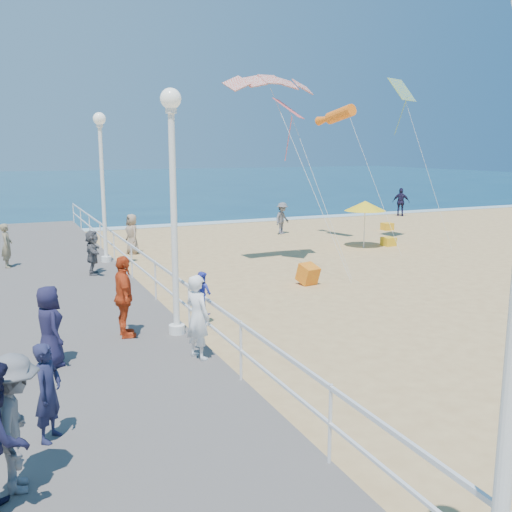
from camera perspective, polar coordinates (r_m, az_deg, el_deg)
name	(u,v)px	position (r m, az deg, el deg)	size (l,w,h in m)	color
ground	(373,321)	(15.43, 11.67, -6.40)	(160.00, 160.00, 0.00)	tan
ocean	(72,184)	(77.51, -17.90, 6.91)	(160.00, 90.00, 0.05)	#0D3651
surf_line	(165,225)	(33.84, -9.08, 3.03)	(160.00, 1.20, 0.04)	white
boardwalk	(78,356)	(12.69, -17.35, -9.52)	(5.00, 44.00, 0.40)	#68625E
railing	(189,295)	(12.86, -6.72, -3.92)	(0.05, 42.00, 0.55)	white
lamp_post_mid	(173,187)	(12.39, -8.29, 6.80)	(0.44, 0.44, 5.32)	white
lamp_post_far	(102,172)	(21.17, -15.15, 8.13)	(0.44, 0.44, 5.32)	white
woman_holding_toddler	(198,317)	(11.25, -5.86, -6.08)	(0.62, 0.40, 1.69)	white
toddler_held	(202,293)	(11.31, -5.42, -3.68)	(0.42, 0.33, 0.86)	blue
spectator_0	(48,392)	(8.73, -20.07, -12.65)	(0.52, 0.34, 1.43)	#1B1E3D
spectator_2	(15,423)	(7.65, -22.94, -15.15)	(1.10, 0.64, 1.71)	slate
spectator_3	(124,297)	(12.75, -13.07, -4.01)	(1.06, 0.44, 1.81)	#C63F18
spectator_4	(49,326)	(11.51, -19.96, -6.63)	(0.76, 0.50, 1.56)	#191835
spectator_5	(92,252)	(19.40, -16.04, 0.35)	(1.35, 0.43, 1.46)	#55555A
spectator_6	(7,246)	(21.53, -23.66, 0.96)	(0.56, 0.37, 1.54)	#7C7156
beach_walker_a	(282,218)	(30.22, 2.64, 3.79)	(1.09, 0.62, 1.68)	#5D5D62
beach_walker_b	(401,202)	(39.47, 14.30, 5.25)	(1.10, 0.46, 1.88)	#1D1937
beach_walker_c	(132,234)	(25.04, -12.29, 2.16)	(0.84, 0.55, 1.72)	gray
box_kite	(308,276)	(19.07, 5.22, -2.00)	(0.55, 0.55, 0.60)	#E5400D
beach_umbrella	(365,206)	(26.40, 10.86, 4.94)	(1.90, 1.90, 2.14)	white
beach_chair_left	(388,241)	(27.31, 13.10, 1.42)	(0.55, 0.55, 0.40)	gold
beach_chair_right	(387,226)	(32.57, 12.98, 2.90)	(0.55, 0.55, 0.40)	#FFAC1A
kite_parafoil	(270,79)	(21.59, 1.45, 17.24)	(3.44, 0.90, 0.30)	red
kite_windsock	(340,114)	(27.73, 8.44, 13.84)	(0.56, 0.56, 2.63)	orange
kite_diamond_pink	(289,109)	(21.57, 3.29, 14.51)	(1.21, 1.21, 0.02)	#FF5D5F
kite_diamond_multi	(402,90)	(27.95, 14.40, 15.81)	(1.30, 1.30, 0.02)	blue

